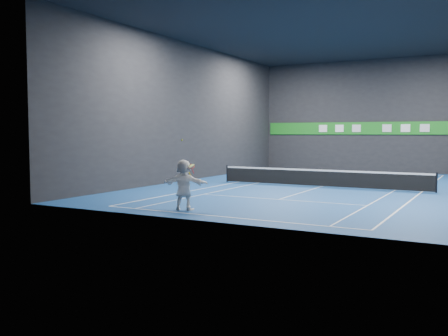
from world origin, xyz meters
The scene contains 19 objects.
ground centered at (0.00, 0.00, 0.00)m, with size 26.00×26.00×0.00m, color navy.
ceiling centered at (0.00, 0.00, 9.00)m, with size 26.00×26.00×0.00m, color black.
wall_back centered at (0.00, 13.00, 4.50)m, with size 18.00×0.10×9.00m, color black.
wall_front centered at (0.00, -13.00, 4.50)m, with size 18.00×0.10×9.00m, color black.
wall_left centered at (-9.00, 0.00, 4.50)m, with size 0.10×26.00×9.00m, color black.
baseline_near centered at (0.00, -11.89, 0.00)m, with size 10.98×0.08×0.01m, color white.
baseline_far centered at (0.00, 11.89, 0.00)m, with size 10.98×0.08×0.01m, color white.
sideline_doubles_left centered at (-5.49, 0.00, 0.00)m, with size 0.08×23.78×0.01m, color white.
sideline_doubles_right centered at (5.49, 0.00, 0.00)m, with size 0.08×23.78×0.01m, color white.
sideline_singles_left centered at (-4.11, 0.00, 0.00)m, with size 0.06×23.78×0.01m, color white.
sideline_singles_right centered at (4.11, 0.00, 0.00)m, with size 0.06×23.78×0.01m, color white.
service_line_near centered at (0.00, -6.40, 0.00)m, with size 8.23×0.06×0.01m, color white.
service_line_far centered at (0.00, 6.40, 0.00)m, with size 8.23×0.06×0.01m, color white.
center_service_line centered at (0.00, 0.00, 0.00)m, with size 0.06×12.80×0.01m, color white.
player centered at (-2.12, -11.21, 1.03)m, with size 1.90×0.61×2.05m, color white.
tennis_ball centered at (-2.20, -11.22, 2.83)m, with size 0.07×0.07×0.07m, color yellow.
tennis_net centered at (0.00, 0.00, 0.54)m, with size 12.50×0.10×1.07m.
sponsor_banner centered at (0.00, 12.93, 3.50)m, with size 17.64×0.11×1.00m.
tennis_racket centered at (-1.82, -11.17, 1.73)m, with size 0.42×0.40×0.58m.
Camera 1 is at (8.93, -27.97, 3.10)m, focal length 40.00 mm.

